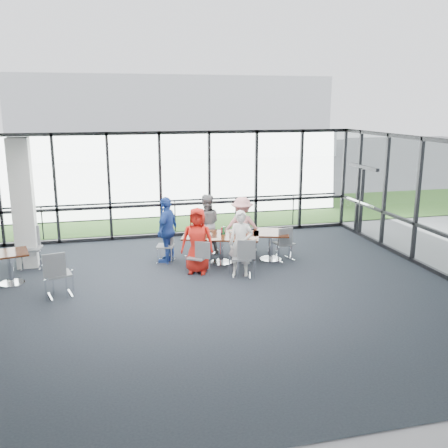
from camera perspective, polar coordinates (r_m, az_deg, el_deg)
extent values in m
cube|color=#1E232C|center=(10.72, -3.82, -8.30)|extent=(12.00, 10.00, 0.02)
cube|color=white|center=(9.98, -4.11, 9.06)|extent=(12.00, 10.00, 0.04)
cube|color=silver|center=(5.63, 5.12, -11.57)|extent=(12.00, 0.10, 3.20)
cube|color=white|center=(15.09, -7.28, 4.42)|extent=(12.00, 0.10, 3.20)
cube|color=white|center=(12.69, 23.79, 1.61)|extent=(0.10, 10.00, 3.20)
cube|color=black|center=(15.86, 15.44, 2.46)|extent=(0.12, 1.60, 2.10)
cube|color=white|center=(13.16, -21.97, 2.18)|extent=(0.50, 0.50, 3.20)
cube|color=slate|center=(20.28, -8.82, 2.07)|extent=(80.00, 70.00, 0.02)
cube|color=#2F6223|center=(18.32, -8.24, 0.95)|extent=(80.00, 5.00, 0.01)
cube|color=silver|center=(42.20, -6.26, 12.22)|extent=(24.00, 10.00, 6.00)
cylinder|color=#2D2D33|center=(15.89, -7.42, 0.83)|extent=(12.00, 0.06, 0.06)
cube|color=#3C160F|center=(12.63, -0.33, -1.32)|extent=(2.14, 1.61, 0.04)
cylinder|color=silver|center=(12.73, -0.32, -2.95)|extent=(0.12, 0.12, 0.71)
cylinder|color=silver|center=(12.84, -0.32, -4.40)|extent=(0.56, 0.56, 0.03)
cube|color=#3C160F|center=(12.16, -23.35, -3.06)|extent=(0.93, 0.93, 0.04)
cylinder|color=silver|center=(12.27, -23.19, -4.74)|extent=(0.12, 0.12, 0.71)
cube|color=#3C160F|center=(12.96, 5.41, -1.00)|extent=(1.12, 1.12, 0.04)
cylinder|color=silver|center=(13.06, 5.37, -2.59)|extent=(0.12, 0.12, 0.71)
imported|color=red|center=(11.94, -3.07, -1.89)|extent=(0.90, 0.73, 1.60)
imported|color=white|center=(11.73, 1.95, -2.23)|extent=(0.69, 0.61, 1.57)
imported|color=gray|center=(13.50, -2.05, 0.01)|extent=(0.86, 0.61, 1.62)
imported|color=pink|center=(13.31, 2.07, -0.27)|extent=(1.13, 0.79, 1.58)
imported|color=#2447A2|center=(12.75, -6.52, -0.67)|extent=(0.99, 1.14, 1.71)
cylinder|color=white|center=(12.32, -2.99, -1.60)|extent=(0.24, 0.24, 0.01)
cylinder|color=white|center=(12.29, 1.94, -1.62)|extent=(0.26, 0.26, 0.01)
cylinder|color=white|center=(12.96, -2.55, -0.82)|extent=(0.25, 0.25, 0.01)
cylinder|color=white|center=(12.88, 2.16, -0.90)|extent=(0.25, 0.25, 0.01)
cylinder|color=white|center=(12.77, -3.80, -1.06)|extent=(0.24, 0.24, 0.01)
cylinder|color=white|center=(12.42, -1.50, -1.19)|extent=(0.06, 0.06, 0.13)
cylinder|color=white|center=(12.38, 0.78, -1.21)|extent=(0.07, 0.07, 0.14)
cylinder|color=white|center=(12.86, 0.04, -0.62)|extent=(0.07, 0.07, 0.15)
cylinder|color=white|center=(12.59, -3.18, -0.99)|extent=(0.07, 0.07, 0.13)
cube|color=beige|center=(12.19, -1.29, -1.78)|extent=(0.29, 0.21, 0.00)
cube|color=beige|center=(12.33, 3.21, -1.61)|extent=(0.32, 0.35, 0.00)
cube|color=beige|center=(13.00, 0.67, -0.78)|extent=(0.31, 0.22, 0.00)
cube|color=black|center=(12.67, -0.12, -1.08)|extent=(0.10, 0.07, 0.04)
cylinder|color=#A31728|center=(12.66, -0.22, -0.77)|extent=(0.06, 0.06, 0.18)
cylinder|color=#1B6F32|center=(12.62, -0.06, -0.77)|extent=(0.05, 0.05, 0.20)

